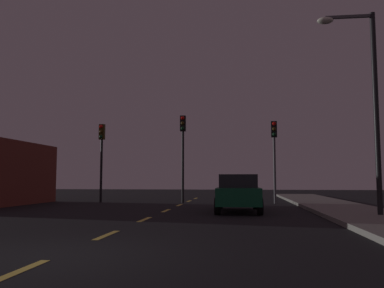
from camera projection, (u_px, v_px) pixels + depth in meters
name	position (u px, v px, depth m)	size (l,w,h in m)	color
ground_plane	(149.00, 218.00, 13.84)	(80.00, 80.00, 0.00)	black
sidewalk_curb_right	(376.00, 218.00, 12.95)	(3.00, 40.00, 0.15)	gray
lane_stripe_nearest	(19.00, 271.00, 5.74)	(0.16, 1.60, 0.01)	#EACC4C
lane_stripe_second	(107.00, 235.00, 9.49)	(0.16, 1.60, 0.01)	#EACC4C
lane_stripe_third	(145.00, 219.00, 13.25)	(0.16, 1.60, 0.01)	#EACC4C
lane_stripe_fourth	(166.00, 211.00, 17.01)	(0.16, 1.60, 0.01)	#EACC4C
lane_stripe_fifth	(180.00, 205.00, 20.76)	(0.16, 1.60, 0.01)	#EACC4C
lane_stripe_sixth	(189.00, 201.00, 24.52)	(0.16, 1.60, 0.01)	#EACC4C
lane_stripe_seventh	(196.00, 198.00, 28.28)	(0.16, 1.60, 0.01)	#EACC4C
traffic_signal_left	(102.00, 147.00, 23.50)	(0.32, 0.38, 4.58)	black
traffic_signal_center	(183.00, 142.00, 22.94)	(0.32, 0.38, 4.99)	black
traffic_signal_right	(274.00, 145.00, 22.30)	(0.32, 0.38, 4.58)	#4C4C51
car_stopped_ahead	(238.00, 193.00, 16.53)	(1.87, 4.28, 1.53)	#0F4C2D
street_lamp_right	(366.00, 93.00, 13.76)	(1.97, 0.36, 7.13)	black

